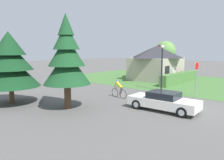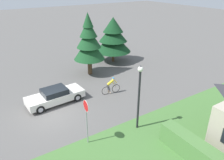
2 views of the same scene
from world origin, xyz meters
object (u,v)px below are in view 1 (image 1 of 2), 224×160
sedan_left_lane (163,101)px  conifer_tall_near (67,57)px  cottage_house (156,62)px  street_lamp (162,61)px  conifer_tall_far (10,63)px  stop_sign (196,72)px  cyclist (119,89)px  deciduous_tree_right (165,52)px

sedan_left_lane → conifer_tall_near: size_ratio=0.73×
cottage_house → street_lamp: cottage_house is taller
street_lamp → conifer_tall_far: size_ratio=0.85×
cottage_house → stop_sign: cottage_house is taller
street_lamp → conifer_tall_near: (-10.23, 1.66, 0.60)m
conifer_tall_near → cyclist: bearing=-5.8°
sedan_left_lane → stop_sign: size_ratio=1.56×
cyclist → deciduous_tree_right: size_ratio=0.33×
conifer_tall_far → conifer_tall_near: bearing=-65.0°
cottage_house → stop_sign: 11.24m
conifer_tall_near → cottage_house: bearing=10.1°
sedan_left_lane → stop_sign: (5.83, 0.02, 1.54)m
cyclist → conifer_tall_near: size_ratio=0.27×
stop_sign → street_lamp: 3.70m
cottage_house → cyclist: (-12.31, -3.58, -1.67)m
cottage_house → deciduous_tree_right: bearing=16.9°
deciduous_tree_right → street_lamp: bearing=-153.5°
street_lamp → conifer_tall_near: 10.38m
cottage_house → conifer_tall_far: (-19.31, 1.20, 0.69)m
sedan_left_lane → conifer_tall_near: bearing=33.4°
stop_sign → conifer_tall_near: bearing=-24.6°
conifer_tall_far → sedan_left_lane: bearing=-58.2°
cottage_house → deciduous_tree_right: 6.53m
sedan_left_lane → cyclist: size_ratio=2.67×
conifer_tall_near → conifer_tall_far: size_ratio=1.20×
cyclist → stop_sign: size_ratio=0.58×
stop_sign → street_lamp: bearing=-93.9°
cyclist → conifer_tall_far: conifer_tall_far is taller
deciduous_tree_right → conifer_tall_far: bearing=-178.5°
cottage_house → street_lamp: size_ratio=1.54×
cottage_house → street_lamp: (-7.09, -4.73, 0.56)m
street_lamp → deciduous_tree_right: bearing=26.5°
cottage_house → street_lamp: 8.54m
cyclist → conifer_tall_far: 8.79m
conifer_tall_far → deciduous_tree_right: size_ratio=0.99×
cottage_house → conifer_tall_far: bearing=176.5°
conifer_tall_far → stop_sign: bearing=-39.0°
conifer_tall_far → deciduous_tree_right: deciduous_tree_right is taller
conifer_tall_near → deciduous_tree_right: bearing=11.9°
cottage_house → cyclist: bearing=-163.7°
cyclist → conifer_tall_near: conifer_tall_near is taller
cyclist → deciduous_tree_right: bearing=-67.3°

